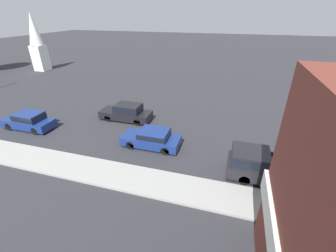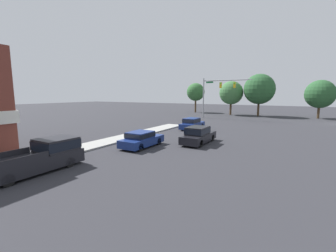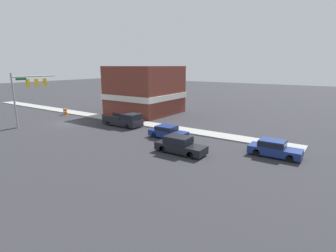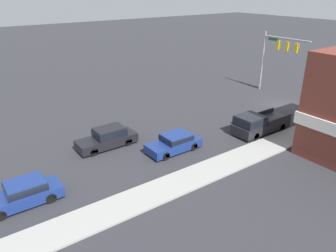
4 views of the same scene
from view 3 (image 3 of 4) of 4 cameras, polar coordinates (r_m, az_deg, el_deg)
ground_plane at (r=40.27m, az=-20.95°, el=0.58°), size 200.00×200.00×0.00m
sidewalk_curb at (r=43.66m, az=-14.85°, el=2.02°), size 2.40×60.00×0.14m
near_signal_assembly at (r=40.17m, az=-28.11°, el=7.42°), size 6.16×0.49×7.15m
car_lead at (r=29.88m, az=-0.08°, el=-1.22°), size 1.90×4.45×1.40m
car_second_ahead at (r=25.72m, az=22.03°, el=-4.45°), size 1.79×4.56×1.51m
car_oncoming at (r=24.73m, az=2.55°, el=-4.04°), size 1.82×4.90×1.61m
pickup_truck_parked at (r=35.98m, az=-9.27°, el=1.36°), size 2.10×5.76×1.85m
construction_barrel at (r=47.38m, az=-21.46°, el=2.94°), size 0.66×0.66×1.01m
corner_brick_building at (r=45.24m, az=-5.03°, el=7.68°), size 10.77×10.19×7.99m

